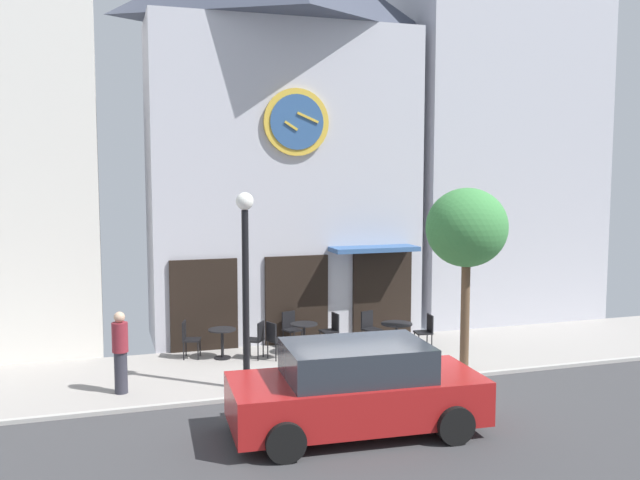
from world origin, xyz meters
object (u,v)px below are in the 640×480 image
street_lamp (246,290)px  cafe_chair_curbside (275,337)px  cafe_chair_facing_wall (426,329)px  parked_car_red (356,389)px  pedestrian_maroon (120,351)px  cafe_chair_mid_row (369,326)px  cafe_chair_by_entrance (257,337)px  cafe_chair_outer (332,328)px  cafe_table_rightmost (304,333)px  street_tree (467,229)px  cafe_chair_right_end (188,337)px  cafe_table_leftmost (397,331)px  cafe_chair_corner (291,326)px  cafe_table_near_curb (222,338)px

street_lamp → cafe_chair_curbside: street_lamp is taller
cafe_chair_facing_wall → parked_car_red: 5.82m
pedestrian_maroon → parked_car_red: pedestrian_maroon is taller
cafe_chair_mid_row → cafe_chair_by_entrance: size_ratio=1.00×
cafe_chair_outer → parked_car_red: (-1.39, -5.44, 0.23)m
cafe_table_rightmost → cafe_chair_by_entrance: bearing=-175.7°
street_tree → pedestrian_maroon: bearing=175.2°
cafe_chair_right_end → pedestrian_maroon: 2.76m
cafe_table_leftmost → pedestrian_maroon: bearing=-169.5°
cafe_chair_curbside → street_tree: bearing=-28.8°
cafe_chair_mid_row → cafe_chair_by_entrance: same height
cafe_table_rightmost → cafe_chair_curbside: size_ratio=0.84×
cafe_chair_mid_row → cafe_chair_corner: bearing=163.7°
cafe_chair_corner → pedestrian_maroon: bearing=-149.0°
street_lamp → parked_car_red: 3.42m
street_tree → cafe_table_rightmost: street_tree is taller
cafe_chair_right_end → parked_car_red: bearing=-68.7°
cafe_chair_outer → pedestrian_maroon: (-5.19, -2.06, 0.33)m
cafe_table_rightmost → cafe_chair_outer: 0.87m
cafe_chair_outer → parked_car_red: size_ratio=0.20×
cafe_chair_mid_row → cafe_chair_by_entrance: (-3.01, -0.30, 0.00)m
street_tree → cafe_table_rightmost: 4.73m
street_tree → cafe_table_near_curb: size_ratio=5.74×
cafe_chair_corner → cafe_table_rightmost: bearing=-80.3°
cafe_chair_facing_wall → cafe_chair_mid_row: bearing=147.1°
cafe_table_leftmost → cafe_chair_corner: cafe_chair_corner is taller
street_tree → cafe_table_leftmost: (-0.84, 1.84, -2.65)m
cafe_chair_by_entrance → cafe_chair_outer: 2.05m
cafe_chair_curbside → street_lamp: bearing=-118.5°
cafe_chair_corner → cafe_chair_curbside: size_ratio=1.00×
cafe_table_leftmost → pedestrian_maroon: 6.72m
cafe_chair_corner → parked_car_red: (-0.44, -5.93, 0.23)m
street_lamp → cafe_table_near_curb: bearing=92.1°
cafe_chair_outer → parked_car_red: 5.62m
cafe_table_leftmost → cafe_chair_by_entrance: cafe_chair_by_entrance is taller
cafe_chair_facing_wall → cafe_chair_outer: 2.38m
cafe_chair_mid_row → cafe_chair_corner: same height
cafe_chair_outer → cafe_table_leftmost: bearing=-30.7°
cafe_table_leftmost → street_lamp: bearing=-157.3°
cafe_chair_curbside → cafe_chair_mid_row: bearing=10.1°
cafe_chair_facing_wall → cafe_chair_right_end: bearing=169.8°
street_lamp → cafe_chair_outer: size_ratio=4.50×
pedestrian_maroon → parked_car_red: bearing=-41.8°
street_lamp → cafe_chair_by_entrance: bearing=72.2°
pedestrian_maroon → parked_car_red: (3.79, -3.38, -0.10)m
cafe_chair_curbside → parked_car_red: 4.90m
cafe_table_rightmost → cafe_chair_curbside: bearing=-162.2°
cafe_chair_corner → cafe_chair_curbside: (-0.67, -1.04, 0.00)m
cafe_chair_outer → cafe_chair_right_end: bearing=177.3°
cafe_chair_corner → cafe_chair_facing_wall: size_ratio=1.00×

